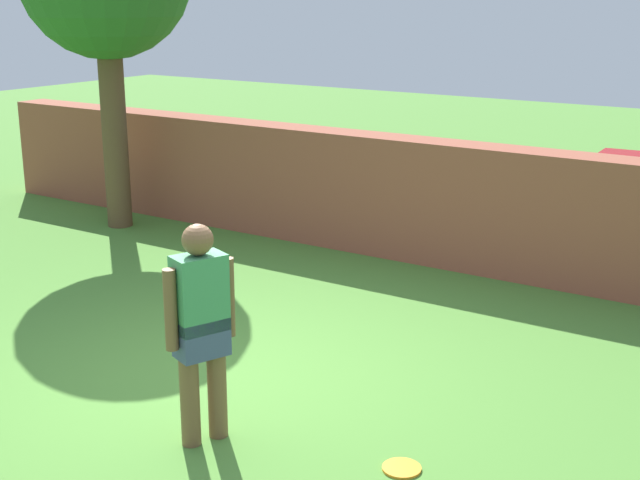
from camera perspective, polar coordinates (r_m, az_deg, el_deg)
name	(u,v)px	position (r m, az deg, el deg)	size (l,w,h in m)	color
ground_plane	(217,380)	(7.54, -6.66, -8.97)	(40.00, 40.00, 0.00)	#4C8433
brick_wall	(329,187)	(11.28, 0.58, 3.43)	(11.32, 0.50, 1.46)	brown
person	(201,324)	(6.27, -7.68, -5.38)	(0.34, 0.51, 1.62)	brown
frisbee_orange	(402,468)	(6.25, 5.28, -14.43)	(0.27, 0.27, 0.02)	orange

